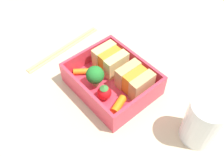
% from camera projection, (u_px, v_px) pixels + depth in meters
% --- Properties ---
extents(ground_plane, '(1.20, 1.20, 0.02)m').
position_uv_depth(ground_plane, '(112.00, 90.00, 0.53)').
color(ground_plane, beige).
extents(bento_tray, '(0.17, 0.14, 0.01)m').
position_uv_depth(bento_tray, '(112.00, 85.00, 0.52)').
color(bento_tray, '#DF374D').
rests_on(bento_tray, ground_plane).
extents(bento_rim, '(0.17, 0.14, 0.04)m').
position_uv_depth(bento_rim, '(112.00, 77.00, 0.50)').
color(bento_rim, '#DF374D').
rests_on(bento_rim, bento_tray).
extents(sandwich_left, '(0.06, 0.05, 0.05)m').
position_uv_depth(sandwich_left, '(110.00, 60.00, 0.52)').
color(sandwich_left, '#DDC67E').
rests_on(sandwich_left, bento_tray).
extents(sandwich_center_left, '(0.06, 0.05, 0.05)m').
position_uv_depth(sandwich_center_left, '(135.00, 80.00, 0.49)').
color(sandwich_center_left, tan).
rests_on(sandwich_center_left, bento_tray).
extents(carrot_stick_left, '(0.04, 0.05, 0.01)m').
position_uv_depth(carrot_stick_left, '(86.00, 71.00, 0.52)').
color(carrot_stick_left, orange).
rests_on(carrot_stick_left, bento_tray).
extents(broccoli_floret, '(0.04, 0.04, 0.05)m').
position_uv_depth(broccoli_floret, '(95.00, 75.00, 0.49)').
color(broccoli_floret, '#8DBE6A').
rests_on(broccoli_floret, bento_tray).
extents(strawberry_far_left, '(0.03, 0.03, 0.03)m').
position_uv_depth(strawberry_far_left, '(104.00, 92.00, 0.48)').
color(strawberry_far_left, red).
rests_on(strawberry_far_left, bento_tray).
extents(carrot_stick_far_left, '(0.03, 0.04, 0.02)m').
position_uv_depth(carrot_stick_far_left, '(119.00, 105.00, 0.47)').
color(carrot_stick_far_left, orange).
rests_on(carrot_stick_far_left, bento_tray).
extents(chopstick_pair, '(0.04, 0.20, 0.01)m').
position_uv_depth(chopstick_pair, '(64.00, 48.00, 0.59)').
color(chopstick_pair, tan).
rests_on(chopstick_pair, ground_plane).
extents(drinking_glass, '(0.06, 0.06, 0.09)m').
position_uv_depth(drinking_glass, '(203.00, 122.00, 0.41)').
color(drinking_glass, white).
rests_on(drinking_glass, ground_plane).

